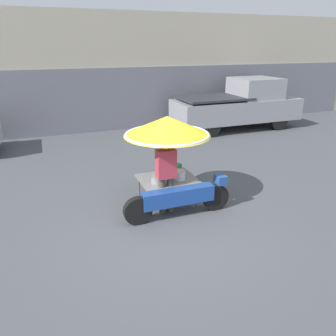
{
  "coord_description": "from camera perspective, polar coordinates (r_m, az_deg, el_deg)",
  "views": [
    {
      "loc": [
        -1.98,
        -5.12,
        3.24
      ],
      "look_at": [
        0.28,
        0.81,
        0.83
      ],
      "focal_mm": 35.0,
      "sensor_mm": 36.0,
      "label": 1
    }
  ],
  "objects": [
    {
      "name": "vendor_person",
      "position": [
        6.44,
        -0.35,
        -0.86
      ],
      "size": [
        0.38,
        0.22,
        1.55
      ],
      "color": "#4C473D",
      "rests_on": "ground"
    },
    {
      "name": "vendor_motorcycle_cart",
      "position": [
        6.57,
        0.13,
        5.04
      ],
      "size": [
        2.22,
        1.75,
        1.91
      ],
      "color": "black",
      "rests_on": "ground"
    },
    {
      "name": "pickup_truck",
      "position": [
        13.62,
        12.31,
        10.66
      ],
      "size": [
        5.09,
        1.82,
        1.99
      ],
      "color": "black",
      "rests_on": "ground"
    },
    {
      "name": "ground_plane",
      "position": [
        6.37,
        0.23,
        -9.76
      ],
      "size": [
        36.0,
        36.0,
        0.0
      ],
      "primitive_type": "plane",
      "color": "#4C4F54"
    },
    {
      "name": "shopfront_building",
      "position": [
        13.95,
        -13.16,
        15.94
      ],
      "size": [
        28.0,
        2.06,
        4.39
      ],
      "color": "#B2A893",
      "rests_on": "ground"
    }
  ]
}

